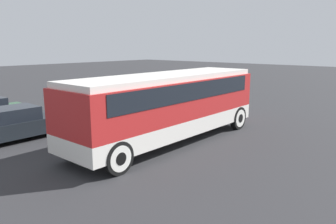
% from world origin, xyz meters
% --- Properties ---
extents(ground_plane, '(120.00, 120.00, 0.00)m').
position_xyz_m(ground_plane, '(0.00, 0.00, 0.00)').
color(ground_plane, '#2D2D30').
extents(tour_bus, '(9.88, 2.69, 2.97)m').
position_xyz_m(tour_bus, '(0.10, -0.00, 1.80)').
color(tour_bus, silver).
rests_on(tour_bus, ground_plane).
extents(parked_car_near, '(4.15, 1.96, 1.31)m').
position_xyz_m(parked_car_near, '(0.92, 5.52, 0.66)').
color(parked_car_near, '#BCBCC1').
rests_on(parked_car_near, ground_plane).
extents(parked_car_mid, '(4.01, 1.79, 1.49)m').
position_xyz_m(parked_car_mid, '(-4.20, 5.36, 0.73)').
color(parked_car_mid, black).
rests_on(parked_car_mid, ground_plane).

